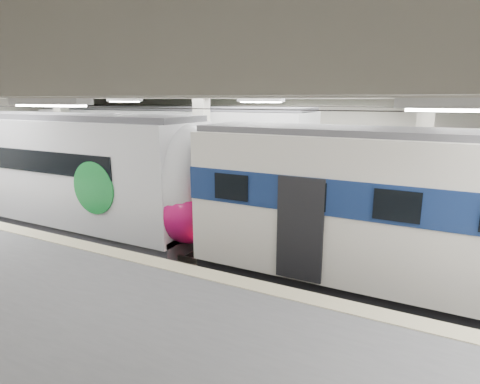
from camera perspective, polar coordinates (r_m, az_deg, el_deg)
The scene contains 4 objects.
station_hall at distance 10.51m, azimuth -5.74°, elevation 3.47°, with size 36.00×24.00×5.75m.
modern_emu at distance 16.35m, azimuth -21.88°, elevation 2.29°, with size 13.81×2.85×4.46m.
older_rer at distance 10.73m, azimuth 27.38°, elevation -3.21°, with size 12.91×2.85×4.28m.
far_train at distance 20.33m, azimuth -10.33°, elevation 5.55°, with size 14.65×3.19×4.64m.
Camera 1 is at (5.72, -10.38, 4.99)m, focal length 30.00 mm.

